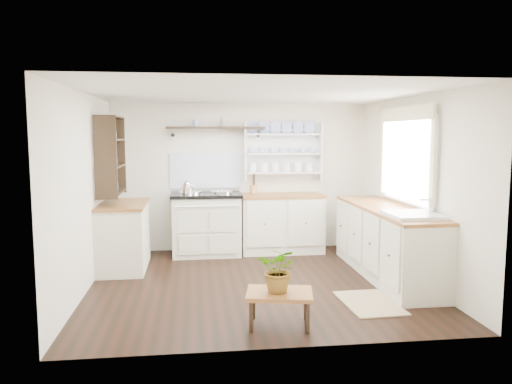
{
  "coord_description": "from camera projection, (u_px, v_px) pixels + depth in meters",
  "views": [
    {
      "loc": [
        -0.75,
        -5.93,
        1.83
      ],
      "look_at": [
        0.03,
        0.25,
        1.1
      ],
      "focal_mm": 35.0,
      "sensor_mm": 36.0,
      "label": 1
    }
  ],
  "objects": [
    {
      "name": "floor_rug",
      "position": [
        369.0,
        303.0,
        5.39
      ],
      "size": [
        0.59,
        0.87,
        0.02
      ],
      "primitive_type": "cube",
      "rotation": [
        0.0,
        0.0,
        0.05
      ],
      "color": "#8C7551",
      "rests_on": "floor"
    },
    {
      "name": "left_shelving",
      "position": [
        110.0,
        155.0,
        6.62
      ],
      "size": [
        0.28,
        0.8,
        1.05
      ],
      "primitive_type": "cube",
      "color": "black",
      "rests_on": "wall_left"
    },
    {
      "name": "center_table",
      "position": [
        279.0,
        296.0,
        4.74
      ],
      "size": [
        0.69,
        0.55,
        0.34
      ],
      "rotation": [
        0.0,
        0.0,
        -0.19
      ],
      "color": "brown",
      "rests_on": "floor"
    },
    {
      "name": "potted_plant",
      "position": [
        280.0,
        269.0,
        4.71
      ],
      "size": [
        0.5,
        0.48,
        0.43
      ],
      "primitive_type": "imported",
      "rotation": [
        0.0,
        0.0,
        -0.47
      ],
      "color": "#3F7233",
      "rests_on": "center_table"
    },
    {
      "name": "left_cabinets",
      "position": [
        124.0,
        235.0,
        6.77
      ],
      "size": [
        0.62,
        1.13,
        0.9
      ],
      "color": "beige",
      "rests_on": "floor"
    },
    {
      "name": "back_cabinets",
      "position": [
        282.0,
        222.0,
        7.74
      ],
      "size": [
        1.27,
        0.63,
        0.9
      ],
      "color": "beige",
      "rests_on": "floor"
    },
    {
      "name": "plate_rack",
      "position": [
        282.0,
        151.0,
        7.88
      ],
      "size": [
        1.2,
        0.22,
        0.9
      ],
      "color": "white",
      "rests_on": "wall_back"
    },
    {
      "name": "right_cabinets",
      "position": [
        386.0,
        241.0,
        6.4
      ],
      "size": [
        0.62,
        2.43,
        0.9
      ],
      "color": "beige",
      "rests_on": "floor"
    },
    {
      "name": "wall_left",
      "position": [
        85.0,
        193.0,
        5.76
      ],
      "size": [
        0.02,
        3.8,
        2.3
      ],
      "primitive_type": "cube",
      "color": "beige",
      "rests_on": "ground"
    },
    {
      "name": "wall_back",
      "position": [
        241.0,
        177.0,
        7.88
      ],
      "size": [
        4.0,
        0.02,
        2.3
      ],
      "primitive_type": "cube",
      "color": "beige",
      "rests_on": "ground"
    },
    {
      "name": "wall_right",
      "position": [
        414.0,
        188.0,
        6.26
      ],
      "size": [
        0.02,
        3.8,
        2.3
      ],
      "primitive_type": "cube",
      "color": "beige",
      "rests_on": "ground"
    },
    {
      "name": "window",
      "position": [
        406.0,
        155.0,
        6.35
      ],
      "size": [
        0.08,
        1.55,
        1.22
      ],
      "color": "white",
      "rests_on": "wall_right"
    },
    {
      "name": "belfast_sink",
      "position": [
        413.0,
        225.0,
        5.62
      ],
      "size": [
        0.55,
        0.6,
        0.45
      ],
      "color": "white",
      "rests_on": "right_cabinets"
    },
    {
      "name": "ceiling",
      "position": [
        256.0,
        94.0,
        5.88
      ],
      "size": [
        4.0,
        3.8,
        0.01
      ],
      "primitive_type": "cube",
      "color": "white",
      "rests_on": "wall_back"
    },
    {
      "name": "aga_cooker",
      "position": [
        207.0,
        223.0,
        7.57
      ],
      "size": [
        1.05,
        0.73,
        0.97
      ],
      "color": "beige",
      "rests_on": "floor"
    },
    {
      "name": "high_shelf",
      "position": [
        216.0,
        129.0,
        7.63
      ],
      "size": [
        1.5,
        0.29,
        0.16
      ],
      "color": "black",
      "rests_on": "wall_back"
    },
    {
      "name": "floor",
      "position": [
        256.0,
        283.0,
        6.15
      ],
      "size": [
        4.0,
        3.8,
        0.01
      ],
      "primitive_type": "cube",
      "color": "black",
      "rests_on": "ground"
    },
    {
      "name": "kettle",
      "position": [
        187.0,
        188.0,
        7.35
      ],
      "size": [
        0.17,
        0.17,
        0.21
      ],
      "primitive_type": null,
      "color": "silver",
      "rests_on": "aga_cooker"
    },
    {
      "name": "utensil_crock",
      "position": [
        253.0,
        189.0,
        7.71
      ],
      "size": [
        0.11,
        0.11,
        0.13
      ],
      "primitive_type": "cylinder",
      "color": "#A7743D",
      "rests_on": "back_cabinets"
    }
  ]
}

